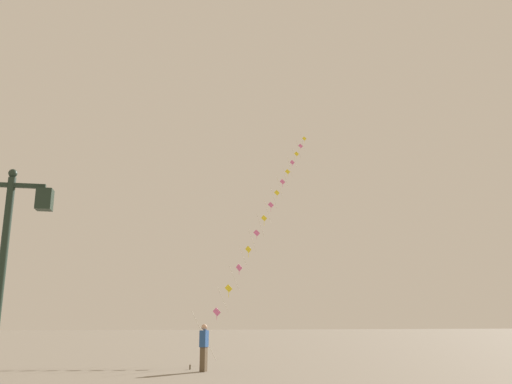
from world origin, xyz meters
TOP-DOWN VIEW (x-y plane):
  - ground_plane at (0.00, 20.00)m, footprint 160.00×160.00m
  - twin_lantern_lamp_post at (-2.58, 7.31)m, footprint 1.49×0.28m
  - kite_train at (6.68, 28.33)m, footprint 10.20×18.81m
  - kite_flyer at (1.92, 17.67)m, footprint 0.40×0.62m

SIDE VIEW (x-z plane):
  - ground_plane at x=0.00m, z-range 0.00..0.00m
  - kite_flyer at x=1.92m, z-range 0.05..1.76m
  - twin_lantern_lamp_post at x=-2.58m, z-range 0.90..5.53m
  - kite_train at x=6.68m, z-range 0.30..17.02m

